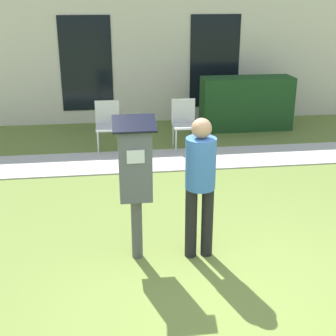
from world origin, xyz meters
The scene contains 8 objects.
ground_plane centered at (0.00, 0.00, 0.00)m, with size 40.00×40.00×0.00m, color olive.
sidewalk centered at (0.00, 4.11, 0.01)m, with size 12.00×1.10×0.02m.
building_facade centered at (0.00, 6.88, 1.60)m, with size 10.00×0.26×3.20m.
parking_meter centered at (-0.74, 1.04, 1.02)m, with size 0.44×0.31×1.59m.
person_standing centered at (-0.06, 0.98, 0.93)m, with size 0.32×0.32×1.58m.
outdoor_chair_left centered at (-1.00, 4.87, 0.53)m, with size 0.44×0.44×0.90m.
outdoor_chair_middle centered at (0.40, 4.82, 0.53)m, with size 0.44×0.44×0.90m.
hedge_row centered at (1.91, 5.87, 0.55)m, with size 1.90×0.60×1.10m.
Camera 1 is at (-1.00, -3.49, 2.79)m, focal length 50.00 mm.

